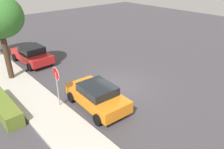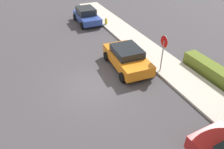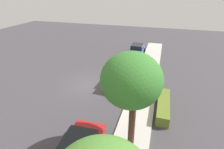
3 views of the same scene
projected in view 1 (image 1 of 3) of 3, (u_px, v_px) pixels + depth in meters
ground_plane at (121, 86)px, 15.20m from camera, size 60.00×60.00×0.00m
sidewalk_curb at (51, 116)px, 12.02m from camera, size 32.00×2.28×0.14m
stop_sign at (57, 81)px, 12.13m from camera, size 0.77×0.08×2.57m
parked_car_orange at (97, 96)px, 12.61m from camera, size 4.21×2.28×1.45m
parked_car_red at (32, 54)px, 18.63m from camera, size 4.37×2.28×1.49m
street_tree_near_corner at (0, 18)px, 14.39m from camera, size 3.10×3.10×5.94m
front_yard_hedge at (3, 106)px, 12.25m from camera, size 4.04×0.90×0.81m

